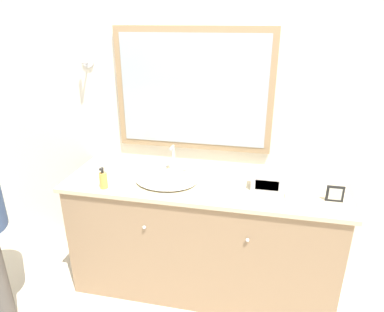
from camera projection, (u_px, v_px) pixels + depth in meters
wall_back at (210, 120)px, 2.58m from camera, size 8.00×0.18×2.55m
vanity_counter at (202, 237)px, 2.59m from camera, size 1.97×0.61×0.91m
sink_basin at (167, 179)px, 2.44m from camera, size 0.44×0.41×0.21m
soap_bottle at (103, 180)px, 2.33m from camera, size 0.05×0.05×0.15m
appliance_box at (267, 182)px, 2.32m from camera, size 0.21×0.12×0.10m
picture_frame at (335, 194)px, 2.16m from camera, size 0.11×0.01×0.11m
hand_towel_near_sink at (293, 179)px, 2.44m from camera, size 0.18×0.14×0.04m
metal_tray at (296, 198)px, 2.21m from camera, size 0.14×0.09×0.01m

